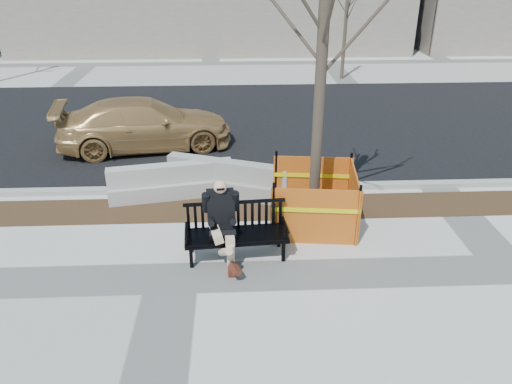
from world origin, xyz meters
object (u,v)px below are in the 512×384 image
tree_fence (312,223)px  jersey_barrier_left (172,196)px  seated_man (223,256)px  jersey_barrier_right (228,194)px  bench (237,256)px  sedan (147,147)px

tree_fence → jersey_barrier_left: bearing=155.4°
seated_man → jersey_barrier_right: seated_man is taller
tree_fence → seated_man: bearing=-148.4°
bench → jersey_barrier_right: bearing=89.4°
seated_man → tree_fence: tree_fence is taller
bench → jersey_barrier_left: 3.06m
tree_fence → jersey_barrier_right: (-1.83, 1.52, 0.00)m
jersey_barrier_left → jersey_barrier_right: 1.33m
seated_man → jersey_barrier_right: bearing=83.8°
jersey_barrier_left → tree_fence: bearing=-35.0°
bench → jersey_barrier_right: size_ratio=0.66×
jersey_barrier_left → jersey_barrier_right: size_ratio=0.97×
sedan → jersey_barrier_right: size_ratio=1.67×
seated_man → jersey_barrier_right: 2.70m
seated_man → tree_fence: bearing=27.3°
tree_fence → sedan: bearing=131.8°
bench → seated_man: bearing=168.6°
tree_fence → jersey_barrier_right: size_ratio=2.20×
tree_fence → jersey_barrier_left: size_ratio=2.27×
sedan → seated_man: bearing=-168.6°
seated_man → jersey_barrier_left: seated_man is taller
bench → seated_man: size_ratio=1.27×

